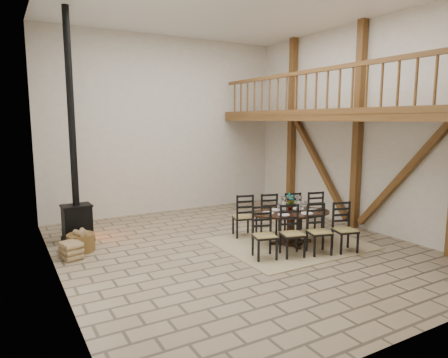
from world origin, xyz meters
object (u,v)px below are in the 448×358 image
log_basket (81,242)px  log_stack (71,250)px  dining_table (291,228)px  wood_stove (76,191)px

log_basket → log_stack: size_ratio=1.07×
dining_table → log_stack: 4.51m
log_basket → log_stack: bearing=-122.8°
dining_table → log_basket: (-4.04, 1.75, -0.17)m
wood_stove → log_stack: (-0.32, -1.15, -0.96)m
wood_stove → log_basket: wood_stove is taller
dining_table → wood_stove: 4.76m
log_basket → wood_stove: bearing=84.8°
log_stack → log_basket: bearing=57.2°
log_stack → wood_stove: bearing=74.3°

